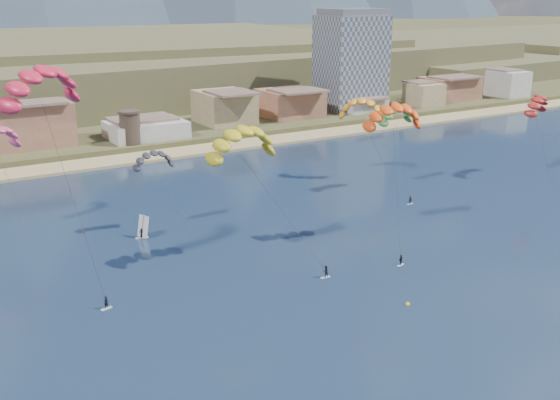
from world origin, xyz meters
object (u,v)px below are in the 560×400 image
at_px(kitesurfer_green, 396,113).
at_px(apartment_tower, 351,60).
at_px(watchtower, 130,127).
at_px(windsurfer, 142,231).
at_px(kitesurfer_yellow, 242,138).
at_px(buoy, 408,304).
at_px(kitesurfer_red, 40,80).
at_px(kitesurfer_orange, 394,112).

bearing_deg(kitesurfer_green, apartment_tower, 59.04).
bearing_deg(watchtower, windsurfer, -107.48).
xyz_separation_m(kitesurfer_yellow, windsurfer, (-9.99, 17.37, -17.97)).
relative_size(kitesurfer_yellow, kitesurfer_green, 1.24).
relative_size(kitesurfer_yellow, buoy, 36.31).
bearing_deg(watchtower, buoy, -88.87).
relative_size(watchtower, kitesurfer_yellow, 0.36).
relative_size(kitesurfer_red, windsurfer, 8.35).
bearing_deg(buoy, watchtower, 91.13).
bearing_deg(kitesurfer_green, windsurfer, -179.77).
bearing_deg(kitesurfer_red, windsurfer, 36.56).
xyz_separation_m(kitesurfer_yellow, buoy, (11.25, -24.48, -19.07)).
relative_size(kitesurfer_orange, buoy, 37.75).
bearing_deg(windsurfer, apartment_tower, 37.09).
xyz_separation_m(kitesurfer_yellow, kitesurfer_green, (44.35, 17.59, -3.16)).
distance_m(kitesurfer_red, windsurfer, 34.05).
bearing_deg(windsurfer, kitesurfer_yellow, -60.09).
bearing_deg(buoy, apartment_tower, 56.29).
height_order(apartment_tower, kitesurfer_yellow, apartment_tower).
xyz_separation_m(apartment_tower, kitesurfer_orange, (-64.12, -96.24, 3.39)).
height_order(kitesurfer_red, kitesurfer_green, kitesurfer_red).
bearing_deg(kitesurfer_red, apartment_tower, 37.02).
bearing_deg(kitesurfer_red, kitesurfer_green, 9.83).
distance_m(kitesurfer_yellow, windsurfer, 26.92).
xyz_separation_m(watchtower, windsurfer, (-19.22, -61.02, -5.16)).
bearing_deg(watchtower, kitesurfer_yellow, -96.71).
bearing_deg(watchtower, kitesurfer_green, -59.99).
height_order(apartment_tower, kitesurfer_green, apartment_tower).
height_order(kitesurfer_yellow, buoy, kitesurfer_yellow).
height_order(kitesurfer_red, kitesurfer_orange, kitesurfer_red).
relative_size(watchtower, kitesurfer_green, 0.45).
distance_m(apartment_tower, kitesurfer_orange, 115.69).
xyz_separation_m(apartment_tower, buoy, (-77.98, -116.87, -17.71)).
bearing_deg(kitesurfer_red, kitesurfer_orange, -10.18).
height_order(kitesurfer_yellow, kitesurfer_green, kitesurfer_yellow).
height_order(kitesurfer_red, kitesurfer_yellow, kitesurfer_red).
bearing_deg(apartment_tower, kitesurfer_orange, -123.67).
relative_size(kitesurfer_green, windsurfer, 5.01).
height_order(watchtower, kitesurfer_yellow, kitesurfer_yellow).
distance_m(kitesurfer_red, kitesurfer_green, 72.70).
distance_m(kitesurfer_yellow, kitesurfer_orange, 25.48).
distance_m(kitesurfer_orange, buoy, 32.60).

